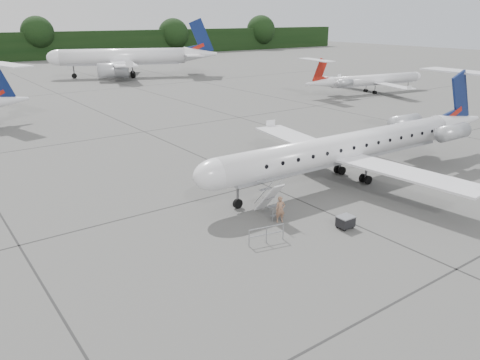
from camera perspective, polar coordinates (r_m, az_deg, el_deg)
ground at (r=34.73m, az=13.60°, el=-2.15°), size 320.00×320.00×0.00m
main_regional_jet at (r=37.09m, az=12.81°, el=5.51°), size 30.63×22.52×7.68m
airstair at (r=30.47m, az=3.55°, el=-2.27°), size 0.92×2.13×2.41m
passenger at (r=29.73m, az=4.94°, el=-3.59°), size 0.74×0.64×1.71m
safety_railing at (r=27.14m, az=3.23°, el=-6.71°), size 2.17×0.54×1.00m
baggage_cart at (r=29.67m, az=12.74°, el=-4.98°), size 0.99×0.80×0.85m
bg_narrowbody at (r=105.19m, az=-14.08°, el=15.28°), size 39.61×34.76×11.82m
bg_regional_right at (r=84.10m, az=16.20°, el=12.25°), size 25.65×20.22×6.12m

